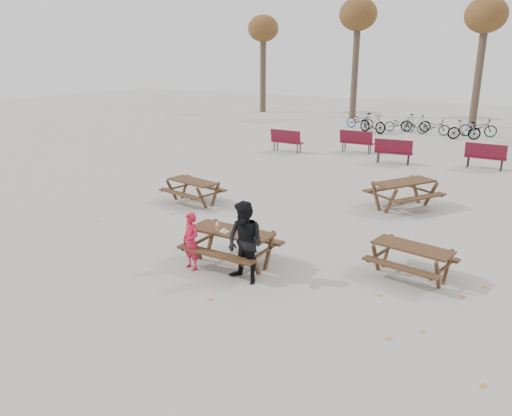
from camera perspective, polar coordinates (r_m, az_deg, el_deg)
The scene contains 14 objects.
ground at distance 10.80m, azimuth -2.78°, elevation -6.43°, with size 80.00×80.00×0.00m, color gray.
main_picnic_table at distance 10.58m, azimuth -2.82°, elevation -3.52°, with size 1.80×1.45×0.78m.
food_tray at distance 10.40m, azimuth -3.62°, elevation -2.70°, with size 0.18×0.11×0.04m, color white.
bread_roll at distance 10.38m, azimuth -3.63°, elevation -2.48°, with size 0.14×0.06×0.05m, color tan.
soda_bottle at distance 10.56m, azimuth -4.47°, elevation -2.09°, with size 0.07×0.07×0.17m.
child at distance 10.44m, azimuth -7.44°, elevation -3.79°, with size 0.45×0.29×1.23m, color #B71631.
adult at distance 9.71m, azimuth -1.26°, elevation -3.99°, with size 0.80×0.62×1.64m, color black.
picnic_table_east at distance 10.55m, azimuth 17.30°, elevation -5.88°, with size 1.54×1.24×0.66m, color #381E14, non-canonical shape.
picnic_table_north at distance 15.10m, azimuth -7.19°, elevation 1.85°, with size 1.62×1.31×0.70m, color #381E14, non-canonical shape.
picnic_table_far at distance 15.11m, azimuth 16.51°, elevation 1.48°, with size 1.85×1.49×0.80m, color #381E14, non-canonical shape.
park_bench_row at distance 21.89m, azimuth 13.60°, elevation 6.80°, with size 9.76×2.01×1.03m.
bicycle_row at distance 29.54m, azimuth 17.88°, elevation 9.04°, with size 8.42×2.83×1.09m.
tree_row at distance 33.68m, azimuth 24.74°, elevation 19.03°, with size 32.17×3.52×8.26m.
fallen_leaves at distance 12.58m, azimuth 5.51°, elevation -2.94°, with size 11.00×11.00×0.01m, color #BC722D, non-canonical shape.
Camera 1 is at (5.58, -8.16, 4.36)m, focal length 35.00 mm.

